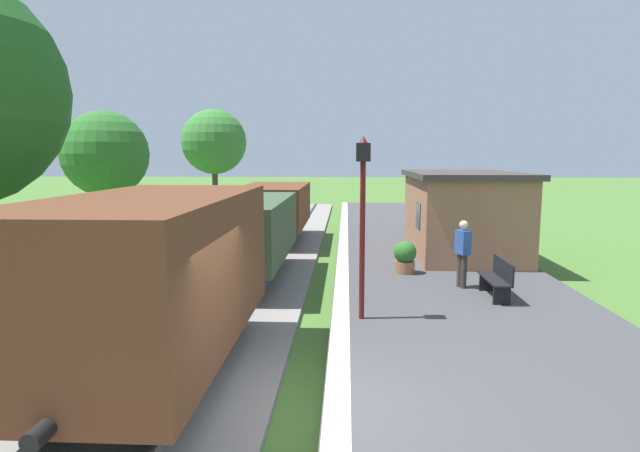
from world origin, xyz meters
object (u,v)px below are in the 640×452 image
object	(u,v)px
station_hut	(462,213)
bench_down_platform	(430,223)
freight_train	(237,234)
tree_field_left	(214,142)
bench_near_hut	(498,278)
person_waiting	(463,251)
potted_planter	(405,257)
tree_trackside_far	(105,154)
lamp_post_near	(363,194)

from	to	relation	value
station_hut	bench_down_platform	world-z (taller)	station_hut
freight_train	tree_field_left	world-z (taller)	tree_field_left
bench_near_hut	tree_field_left	size ratio (longest dim) A/B	0.26
person_waiting	potted_planter	world-z (taller)	person_waiting
bench_down_platform	person_waiting	size ratio (longest dim) A/B	0.88
station_hut	potted_planter	distance (m)	3.87
bench_near_hut	tree_field_left	xyz separation A→B (m)	(-10.12, 13.46, 3.50)
station_hut	bench_near_hut	xyz separation A→B (m)	(-0.34, -5.50, -0.93)
person_waiting	potted_planter	xyz separation A→B (m)	(-1.25, 1.56, -0.46)
bench_near_hut	station_hut	bearing A→B (deg)	86.48
bench_down_platform	person_waiting	xyz separation A→B (m)	(-0.63, -9.05, 0.46)
tree_trackside_far	station_hut	bearing A→B (deg)	-1.18
station_hut	lamp_post_near	xyz separation A→B (m)	(-3.57, -7.23, 1.15)
bench_down_platform	person_waiting	bearing A→B (deg)	-93.98
freight_train	bench_near_hut	bearing A→B (deg)	-12.57
bench_near_hut	person_waiting	xyz separation A→B (m)	(-0.63, 0.91, 0.46)
potted_planter	tree_trackside_far	size ratio (longest dim) A/B	0.18
potted_planter	tree_trackside_far	xyz separation A→B (m)	(-10.11, 3.29, 2.89)
bench_down_platform	tree_trackside_far	size ratio (longest dim) A/B	0.29
bench_near_hut	person_waiting	world-z (taller)	person_waiting
tree_field_left	freight_train	bearing A→B (deg)	-73.06
station_hut	potted_planter	world-z (taller)	station_hut
bench_down_platform	lamp_post_near	size ratio (longest dim) A/B	0.41
potted_planter	tree_field_left	distance (m)	14.18
freight_train	potted_planter	bearing A→B (deg)	12.68
freight_train	station_hut	size ratio (longest dim) A/B	3.34
station_hut	tree_field_left	world-z (taller)	tree_field_left
person_waiting	tree_field_left	size ratio (longest dim) A/B	0.29
potted_planter	tree_field_left	bearing A→B (deg)	126.86
freight_train	tree_field_left	bearing A→B (deg)	106.94
station_hut	freight_train	bearing A→B (deg)	-149.13
tree_trackside_far	tree_field_left	bearing A→B (deg)	76.33
station_hut	bench_near_hut	bearing A→B (deg)	-93.52
freight_train	tree_trackside_far	size ratio (longest dim) A/B	3.79
potted_planter	station_hut	bearing A→B (deg)	53.79
bench_near_hut	potted_planter	distance (m)	3.11
lamp_post_near	tree_trackside_far	size ratio (longest dim) A/B	0.72
freight_train	station_hut	xyz separation A→B (m)	(6.80, 4.06, 0.15)
station_hut	person_waiting	world-z (taller)	station_hut
bench_near_hut	potted_planter	bearing A→B (deg)	127.31
bench_near_hut	tree_trackside_far	size ratio (longest dim) A/B	0.29
bench_near_hut	bench_down_platform	size ratio (longest dim) A/B	1.00
potted_planter	lamp_post_near	world-z (taller)	lamp_post_near
bench_near_hut	bench_down_platform	bearing A→B (deg)	90.00
bench_down_platform	potted_planter	size ratio (longest dim) A/B	1.64
freight_train	tree_field_left	distance (m)	12.86
bench_near_hut	person_waiting	bearing A→B (deg)	124.66
bench_down_platform	potted_planter	bearing A→B (deg)	-104.11
freight_train	bench_near_hut	size ratio (longest dim) A/B	12.93
station_hut	potted_planter	bearing A→B (deg)	-126.21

